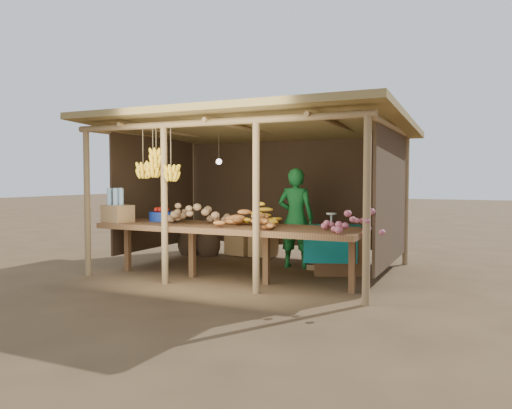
% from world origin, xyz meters
% --- Properties ---
extents(ground, '(60.00, 60.00, 0.00)m').
position_xyz_m(ground, '(0.00, 0.00, 0.00)').
color(ground, brown).
rests_on(ground, ground).
extents(stall_structure, '(4.70, 3.50, 2.43)m').
position_xyz_m(stall_structure, '(-0.04, 0.12, 1.93)').
color(stall_structure, '#91724A').
rests_on(stall_structure, ground).
extents(counter, '(3.90, 1.05, 0.80)m').
position_xyz_m(counter, '(0.00, -0.95, 0.74)').
color(counter, brown).
rests_on(counter, ground).
extents(potato_heap, '(1.05, 0.64, 0.37)m').
position_xyz_m(potato_heap, '(-0.52, -0.94, 0.98)').
color(potato_heap, '#906E4A').
rests_on(potato_heap, counter).
extents(sweet_potato_heap, '(1.04, 0.76, 0.36)m').
position_xyz_m(sweet_potato_heap, '(0.44, -1.13, 0.98)').
color(sweet_potato_heap, '#AF672D').
rests_on(sweet_potato_heap, counter).
extents(onion_heap, '(0.97, 0.65, 0.36)m').
position_xyz_m(onion_heap, '(1.90, -1.25, 0.98)').
color(onion_heap, '#AF5564').
rests_on(onion_heap, counter).
extents(banana_pile, '(0.66, 0.45, 0.35)m').
position_xyz_m(banana_pile, '(0.46, -0.69, 0.97)').
color(banana_pile, yellow).
rests_on(banana_pile, counter).
extents(tomato_basin, '(0.41, 0.41, 0.22)m').
position_xyz_m(tomato_basin, '(-1.27, -0.75, 0.89)').
color(tomato_basin, navy).
rests_on(tomato_basin, counter).
extents(bottle_box, '(0.47, 0.41, 0.52)m').
position_xyz_m(bottle_box, '(-1.76, -1.22, 1.00)').
color(bottle_box, '#A17848').
rests_on(bottle_box, counter).
extents(vendor, '(0.63, 0.45, 1.64)m').
position_xyz_m(vendor, '(0.51, 0.45, 0.82)').
color(vendor, '#176929').
rests_on(vendor, ground).
extents(tarp_crate, '(0.99, 0.93, 0.95)m').
position_xyz_m(tarp_crate, '(1.25, 0.27, 0.39)').
color(tarp_crate, brown).
rests_on(tarp_crate, ground).
extents(carton_stack, '(0.99, 0.41, 0.72)m').
position_xyz_m(carton_stack, '(-0.57, 1.20, 0.32)').
color(carton_stack, '#A17848').
rests_on(carton_stack, ground).
extents(burlap_sacks, '(0.88, 0.46, 0.62)m').
position_xyz_m(burlap_sacks, '(-1.64, 0.92, 0.27)').
color(burlap_sacks, '#422F1E').
rests_on(burlap_sacks, ground).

